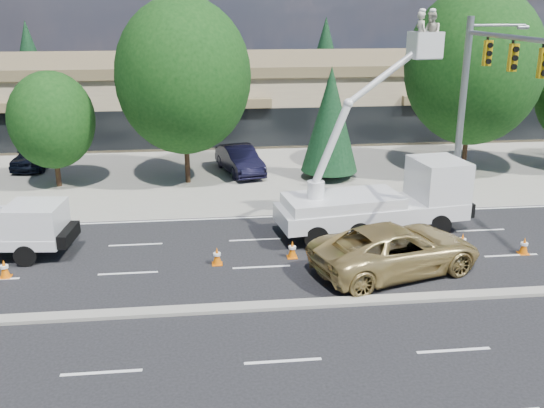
{
  "coord_description": "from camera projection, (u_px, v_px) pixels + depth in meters",
  "views": [
    {
      "loc": [
        -1.95,
        -17.82,
        9.64
      ],
      "look_at": [
        0.45,
        3.58,
        2.4
      ],
      "focal_mm": 40.0,
      "sensor_mm": 36.0,
      "label": 1
    }
  ],
  "objects": [
    {
      "name": "ground",
      "position": [
        271.0,
        307.0,
        20.06
      ],
      "size": [
        140.0,
        140.0,
        0.0
      ],
      "primitive_type": "plane",
      "color": "black",
      "rests_on": "ground"
    },
    {
      "name": "concrete_apron",
      "position": [
        237.0,
        159.0,
        38.9
      ],
      "size": [
        140.0,
        22.0,
        0.01
      ],
      "primitive_type": "cube",
      "color": "gray",
      "rests_on": "ground"
    },
    {
      "name": "road_median",
      "position": [
        271.0,
        306.0,
        20.04
      ],
      "size": [
        120.0,
        0.55,
        0.12
      ],
      "primitive_type": "cube",
      "color": "gray",
      "rests_on": "ground"
    },
    {
      "name": "strip_mall",
      "position": [
        229.0,
        92.0,
        47.39
      ],
      "size": [
        50.4,
        15.4,
        5.5
      ],
      "color": "tan",
      "rests_on": "ground"
    },
    {
      "name": "tree_front_c",
      "position": [
        52.0,
        120.0,
        31.97
      ],
      "size": [
        4.5,
        4.5,
        6.24
      ],
      "color": "#332114",
      "rests_on": "ground"
    },
    {
      "name": "tree_front_d",
      "position": [
        183.0,
        76.0,
        32.01
      ],
      "size": [
        7.2,
        7.2,
        9.99
      ],
      "color": "#332114",
      "rests_on": "ground"
    },
    {
      "name": "tree_front_e",
      "position": [
        330.0,
        119.0,
        33.64
      ],
      "size": [
        3.2,
        3.2,
        6.31
      ],
      "color": "#332114",
      "rests_on": "ground"
    },
    {
      "name": "tree_front_f",
      "position": [
        474.0,
        66.0,
        33.59
      ],
      "size": [
        7.61,
        7.61,
        10.56
      ],
      "color": "#332114",
      "rests_on": "ground"
    },
    {
      "name": "tree_back_a",
      "position": [
        30.0,
        61.0,
        56.36
      ],
      "size": [
        4.05,
        4.05,
        7.99
      ],
      "color": "#332114",
      "rests_on": "ground"
    },
    {
      "name": "tree_back_b",
      "position": [
        181.0,
        50.0,
        57.54
      ],
      "size": [
        4.94,
        4.94,
        9.74
      ],
      "color": "#332114",
      "rests_on": "ground"
    },
    {
      "name": "tree_back_c",
      "position": [
        325.0,
        57.0,
        59.27
      ],
      "size": [
        4.17,
        4.17,
        8.22
      ],
      "color": "#332114",
      "rests_on": "ground"
    },
    {
      "name": "tree_back_d",
      "position": [
        444.0,
        47.0,
        60.28
      ],
      "size": [
        4.94,
        4.94,
        9.73
      ],
      "color": "#332114",
      "rests_on": "ground"
    },
    {
      "name": "signal_mast",
      "position": [
        486.0,
        89.0,
        25.82
      ],
      "size": [
        2.76,
        10.16,
        9.0
      ],
      "color": "gray",
      "rests_on": "ground"
    },
    {
      "name": "utility_pickup",
      "position": [
        3.0,
        235.0,
        23.82
      ],
      "size": [
        5.81,
        2.66,
        2.16
      ],
      "rotation": [
        0.0,
        0.0,
        -0.1
      ],
      "color": "silver",
      "rests_on": "ground"
    },
    {
      "name": "bucket_truck",
      "position": [
        387.0,
        189.0,
        25.97
      ],
      "size": [
        8.44,
        3.59,
        9.36
      ],
      "rotation": [
        0.0,
        0.0,
        0.14
      ],
      "color": "silver",
      "rests_on": "ground"
    },
    {
      "name": "traffic_cone_a",
      "position": [
        4.0,
        269.0,
        22.13
      ],
      "size": [
        0.4,
        0.4,
        0.7
      ],
      "color": "#DC6006",
      "rests_on": "ground"
    },
    {
      "name": "traffic_cone_b",
      "position": [
        217.0,
        256.0,
        23.23
      ],
      "size": [
        0.4,
        0.4,
        0.7
      ],
      "color": "#DC6006",
      "rests_on": "ground"
    },
    {
      "name": "traffic_cone_c",
      "position": [
        292.0,
        249.0,
        23.85
      ],
      "size": [
        0.4,
        0.4,
        0.7
      ],
      "color": "#DC6006",
      "rests_on": "ground"
    },
    {
      "name": "traffic_cone_d",
      "position": [
        462.0,
        242.0,
        24.63
      ],
      "size": [
        0.4,
        0.4,
        0.7
      ],
      "color": "#DC6006",
      "rests_on": "ground"
    },
    {
      "name": "traffic_cone_e",
      "position": [
        524.0,
        246.0,
        24.21
      ],
      "size": [
        0.4,
        0.4,
        0.7
      ],
      "color": "#DC6006",
      "rests_on": "ground"
    },
    {
      "name": "minivan",
      "position": [
        396.0,
        249.0,
        22.45
      ],
      "size": [
        7.06,
        4.73,
        1.8
      ],
      "primitive_type": "imported",
      "rotation": [
        0.0,
        0.0,
        1.86
      ],
      "color": "tan",
      "rests_on": "ground"
    },
    {
      "name": "parked_car_west",
      "position": [
        37.0,
        154.0,
        36.82
      ],
      "size": [
        2.55,
        4.98,
        1.62
      ],
      "primitive_type": "imported",
      "rotation": [
        0.0,
        0.0,
        -0.14
      ],
      "color": "black",
      "rests_on": "ground"
    },
    {
      "name": "parked_car_east",
      "position": [
        240.0,
        160.0,
        35.47
      ],
      "size": [
        2.86,
        5.13,
        1.6
      ],
      "primitive_type": "imported",
      "rotation": [
        0.0,
        0.0,
        0.25
      ],
      "color": "black",
      "rests_on": "ground"
    }
  ]
}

